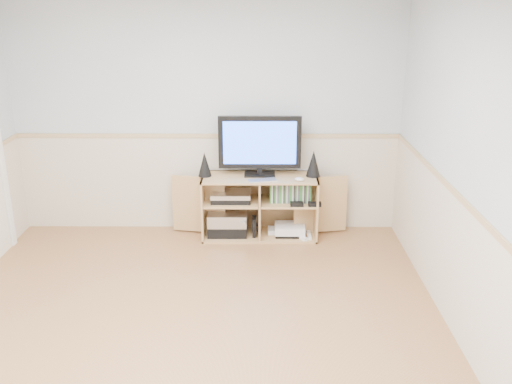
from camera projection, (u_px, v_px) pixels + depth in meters
room at (172, 181)px, 3.85m from camera, size 4.04×4.54×2.54m
media_cabinet at (260, 204)px, 5.96m from camera, size 1.84×0.44×0.65m
monitor at (260, 144)px, 5.74m from camera, size 0.83×0.18×0.61m
speaker_left at (205, 164)px, 5.78m from camera, size 0.14×0.14×0.25m
speaker_right at (313, 163)px, 5.77m from camera, size 0.15×0.15×0.27m
keyboard at (262, 180)px, 5.67m from camera, size 0.30×0.18×0.01m
mouse at (299, 179)px, 5.66m from camera, size 0.11×0.09×0.04m
av_components at (229, 216)px, 5.94m from camera, size 0.50×0.30×0.47m
game_consoles at (288, 230)px, 5.98m from camera, size 0.45×0.30×0.11m
game_cases at (290, 193)px, 5.84m from camera, size 0.42×0.14×0.19m
wall_outlet at (303, 175)px, 6.03m from camera, size 0.12×0.03×0.12m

